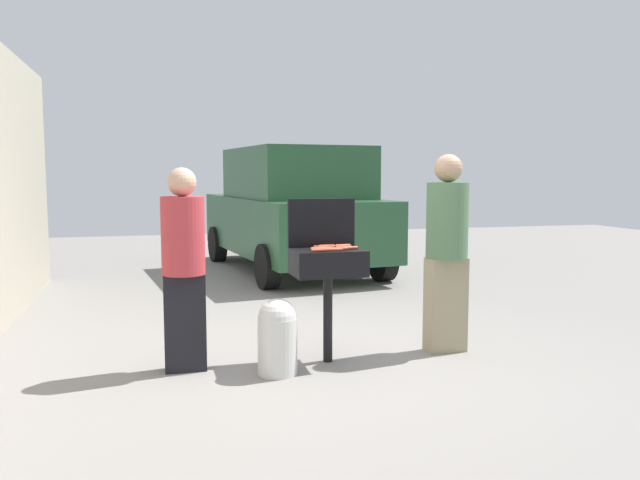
{
  "coord_description": "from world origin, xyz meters",
  "views": [
    {
      "loc": [
        -1.53,
        -5.2,
        1.61
      ],
      "look_at": [
        -0.02,
        0.47,
        1.0
      ],
      "focal_mm": 35.9,
      "sensor_mm": 36.0,
      "label": 1
    }
  ],
  "objects": [
    {
      "name": "ground_plane",
      "position": [
        0.0,
        0.0,
        0.0
      ],
      "size": [
        24.0,
        24.0,
        0.0
      ],
      "primitive_type": "plane",
      "color": "gray"
    },
    {
      "name": "grill_lid_open",
      "position": [
        -0.08,
        0.19,
        1.18
      ],
      "size": [
        0.6,
        0.05,
        0.42
      ],
      "primitive_type": "cube",
      "color": "black",
      "rests_on": "bbq_grill"
    },
    {
      "name": "parked_minivan",
      "position": [
        0.74,
        5.1,
        1.03
      ],
      "size": [
        2.48,
        4.6,
        2.02
      ],
      "rotation": [
        0.0,
        0.0,
        3.27
      ],
      "color": "#234C2D",
      "rests_on": "ground"
    },
    {
      "name": "hot_dog_0",
      "position": [
        -0.12,
        0.05,
        0.99
      ],
      "size": [
        0.13,
        0.03,
        0.03
      ],
      "primitive_type": "cylinder",
      "rotation": [
        0.0,
        1.57,
        -0.04
      ],
      "color": "#AD4228",
      "rests_on": "bbq_grill"
    },
    {
      "name": "bbq_grill",
      "position": [
        -0.08,
        -0.03,
        0.83
      ],
      "size": [
        0.6,
        0.44,
        0.97
      ],
      "color": "black",
      "rests_on": "ground"
    },
    {
      "name": "hot_dog_1",
      "position": [
        -0.19,
        -0.13,
        0.99
      ],
      "size": [
        0.13,
        0.03,
        0.03
      ],
      "primitive_type": "cylinder",
      "rotation": [
        0.0,
        1.57,
        -0.03
      ],
      "color": "#AD4228",
      "rests_on": "bbq_grill"
    },
    {
      "name": "hot_dog_3",
      "position": [
        0.06,
        -0.02,
        0.99
      ],
      "size": [
        0.13,
        0.03,
        0.03
      ],
      "primitive_type": "cylinder",
      "rotation": [
        0.0,
        1.57,
        -0.02
      ],
      "color": "#AD4228",
      "rests_on": "bbq_grill"
    },
    {
      "name": "hot_dog_4",
      "position": [
        -0.06,
        -0.17,
        0.99
      ],
      "size": [
        0.13,
        0.04,
        0.03
      ],
      "primitive_type": "cylinder",
      "rotation": [
        0.0,
        1.57,
        -0.12
      ],
      "color": "#C6593D",
      "rests_on": "bbq_grill"
    },
    {
      "name": "hot_dog_2",
      "position": [
        0.1,
        -0.08,
        0.99
      ],
      "size": [
        0.13,
        0.03,
        0.03
      ],
      "primitive_type": "cylinder",
      "rotation": [
        0.0,
        1.57,
        0.05
      ],
      "color": "#C6593D",
      "rests_on": "bbq_grill"
    },
    {
      "name": "hot_dog_5",
      "position": [
        -0.06,
        0.1,
        0.99
      ],
      "size": [
        0.13,
        0.03,
        0.03
      ],
      "primitive_type": "cylinder",
      "rotation": [
        0.0,
        1.57,
        0.02
      ],
      "color": "#AD4228",
      "rests_on": "bbq_grill"
    },
    {
      "name": "propane_tank",
      "position": [
        -0.57,
        -0.26,
        0.32
      ],
      "size": [
        0.32,
        0.32,
        0.62
      ],
      "color": "silver",
      "rests_on": "ground"
    },
    {
      "name": "hot_dog_7",
      "position": [
        -0.09,
        0.0,
        0.99
      ],
      "size": [
        0.13,
        0.04,
        0.03
      ],
      "primitive_type": "cylinder",
      "rotation": [
        0.0,
        1.57,
        -0.08
      ],
      "color": "#B74C33",
      "rests_on": "bbq_grill"
    },
    {
      "name": "hot_dog_12",
      "position": [
        0.05,
        0.05,
        0.99
      ],
      "size": [
        0.13,
        0.03,
        0.03
      ],
      "primitive_type": "cylinder",
      "rotation": [
        0.0,
        1.57,
        0.06
      ],
      "color": "#AD4228",
      "rests_on": "bbq_grill"
    },
    {
      "name": "hot_dog_13",
      "position": [
        0.05,
        -0.06,
        0.99
      ],
      "size": [
        0.13,
        0.04,
        0.03
      ],
      "primitive_type": "cylinder",
      "rotation": [
        0.0,
        1.57,
        -0.08
      ],
      "color": "#AD4228",
      "rests_on": "bbq_grill"
    },
    {
      "name": "person_right",
      "position": [
        1.04,
        0.01,
        0.97
      ],
      "size": [
        0.37,
        0.37,
        1.78
      ],
      "rotation": [
        0.0,
        0.0,
        3.14
      ],
      "color": "gray",
      "rests_on": "ground"
    },
    {
      "name": "hot_dog_8",
      "position": [
        -0.18,
        -0.06,
        0.99
      ],
      "size": [
        0.13,
        0.03,
        0.03
      ],
      "primitive_type": "cylinder",
      "rotation": [
        0.0,
        1.57,
        0.04
      ],
      "color": "#B74C33",
      "rests_on": "bbq_grill"
    },
    {
      "name": "hot_dog_10",
      "position": [
        0.09,
        0.1,
        0.99
      ],
      "size": [
        0.13,
        0.03,
        0.03
      ],
      "primitive_type": "cylinder",
      "rotation": [
        0.0,
        1.57,
        0.05
      ],
      "color": "#C6593D",
      "rests_on": "bbq_grill"
    },
    {
      "name": "hot_dog_9",
      "position": [
        -0.13,
        -0.1,
        0.99
      ],
      "size": [
        0.13,
        0.03,
        0.03
      ],
      "primitive_type": "cylinder",
      "rotation": [
        0.0,
        1.57,
        -0.03
      ],
      "color": "#C6593D",
      "rests_on": "bbq_grill"
    },
    {
      "name": "hot_dog_11",
      "position": [
        -0.2,
        -0.19,
        0.99
      ],
      "size": [
        0.13,
        0.03,
        0.03
      ],
      "primitive_type": "cylinder",
      "rotation": [
        0.0,
        1.57,
        0.02
      ],
      "color": "#AD4228",
      "rests_on": "bbq_grill"
    },
    {
      "name": "hot_dog_6",
      "position": [
        -0.01,
        -0.13,
        0.99
      ],
      "size": [
        0.13,
        0.03,
        0.03
      ],
      "primitive_type": "cylinder",
      "rotation": [
        0.0,
        1.57,
        0.01
      ],
      "color": "#B74C33",
      "rests_on": "bbq_grill"
    },
    {
      "name": "person_left",
      "position": [
        -1.28,
        0.04,
        0.9
      ],
      "size": [
        0.35,
        0.35,
        1.66
      ],
      "rotation": [
        0.0,
        0.0,
        0.18
      ],
      "color": "black",
      "rests_on": "ground"
    }
  ]
}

